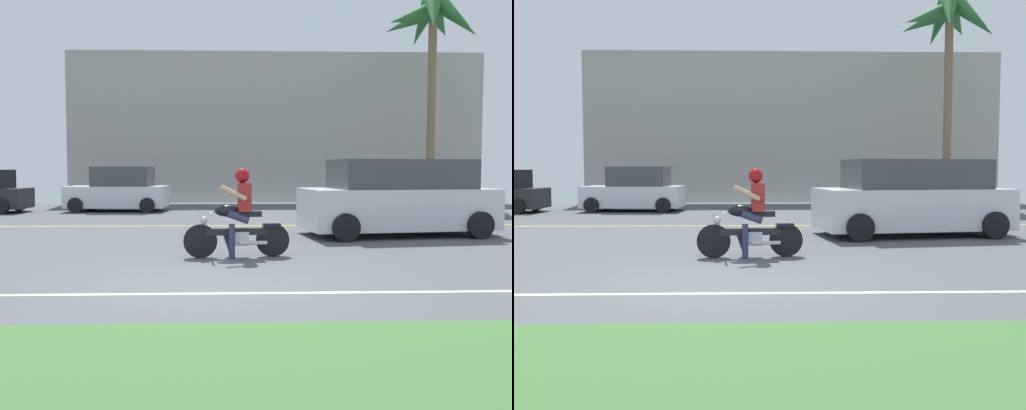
% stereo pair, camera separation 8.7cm
% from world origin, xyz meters
% --- Properties ---
extents(ground, '(56.00, 30.00, 0.04)m').
position_xyz_m(ground, '(0.00, 3.00, -0.02)').
color(ground, '#4C4F54').
extents(grass_median, '(56.00, 3.80, 0.06)m').
position_xyz_m(grass_median, '(0.00, -4.10, 0.03)').
color(grass_median, '#3D6B33').
rests_on(grass_median, ground).
extents(lane_line_near, '(50.40, 0.12, 0.01)m').
position_xyz_m(lane_line_near, '(0.00, -0.55, 0.00)').
color(lane_line_near, silver).
rests_on(lane_line_near, ground).
extents(lane_line_far, '(50.40, 0.12, 0.01)m').
position_xyz_m(lane_line_far, '(0.00, 8.26, 0.00)').
color(lane_line_far, yellow).
rests_on(lane_line_far, ground).
extents(motorcyclist, '(1.97, 0.64, 1.64)m').
position_xyz_m(motorcyclist, '(0.50, 2.53, 0.70)').
color(motorcyclist, black).
rests_on(motorcyclist, ground).
extents(suv_nearby, '(4.87, 2.74, 1.85)m').
position_xyz_m(suv_nearby, '(4.44, 5.89, 0.91)').
color(suv_nearby, silver).
rests_on(suv_nearby, ground).
extents(parked_car_1, '(3.78, 2.15, 1.69)m').
position_xyz_m(parked_car_1, '(-3.94, 13.96, 0.78)').
color(parked_car_1, silver).
rests_on(parked_car_1, ground).
extents(palm_tree_1, '(4.31, 4.20, 8.95)m').
position_xyz_m(palm_tree_1, '(8.73, 16.19, 7.58)').
color(palm_tree_1, brown).
rests_on(palm_tree_1, ground).
extents(building_far, '(19.53, 4.00, 7.05)m').
position_xyz_m(building_far, '(2.43, 21.00, 3.53)').
color(building_far, '#A8A399').
rests_on(building_far, ground).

